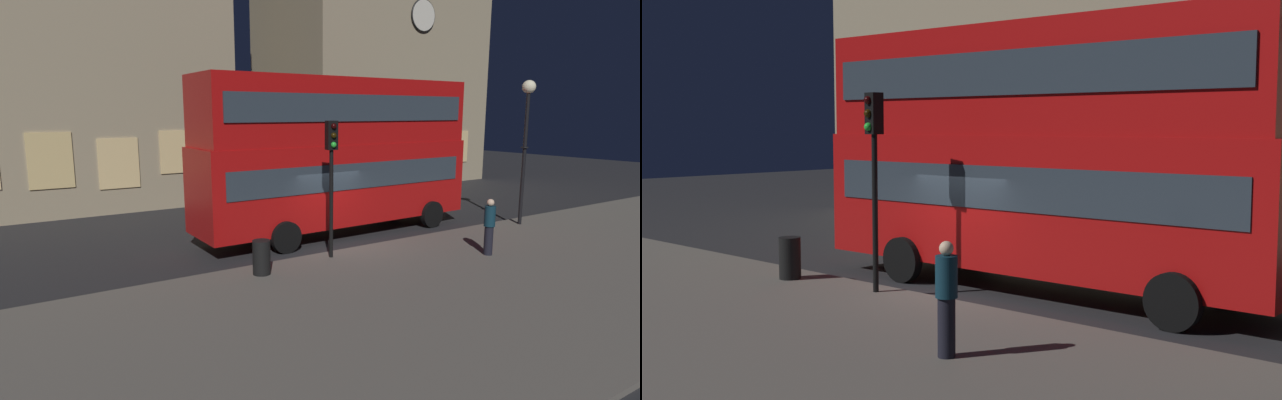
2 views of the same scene
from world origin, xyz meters
The scene contains 10 objects.
ground_plane centered at (0.00, 0.00, 0.00)m, with size 80.00×80.00×0.00m, color #232326.
sidewalk_slab centered at (0.00, -5.57, 0.06)m, with size 44.00×9.29×0.12m, color #5B564F.
building_with_clock centered at (-7.50, 14.20, 8.02)m, with size 16.65×9.43×16.04m.
building_plain_facade centered at (12.00, 13.29, 7.51)m, with size 13.07×9.07×15.02m.
double_decker_bus centered at (1.24, 1.37, 3.16)m, with size 10.98×2.99×5.68m.
traffic_light_near_kerb centered at (-0.97, -1.50, 3.09)m, with size 0.35×0.38×4.14m.
traffic_light_far_side centered at (10.57, 4.84, 2.86)m, with size 0.36×0.39×3.97m.
street_lamp centered at (7.91, -1.72, 4.21)m, with size 0.50×0.50×5.59m.
pedestrian centered at (3.29, -3.91, 1.03)m, with size 0.34×0.34×1.76m.
litter_bin centered at (-3.48, -1.82, 0.59)m, with size 0.49×0.49×0.95m, color black.
Camera 1 is at (-9.25, -13.75, 4.49)m, focal length 28.06 mm.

